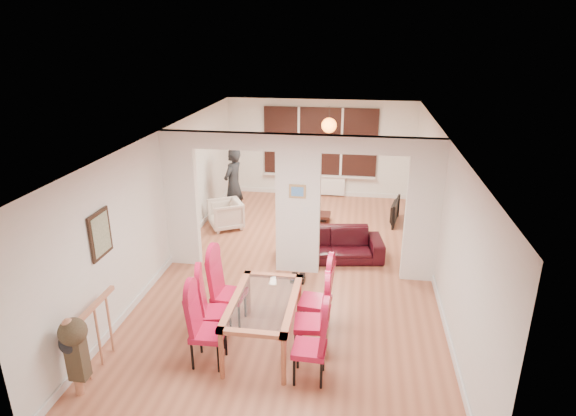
% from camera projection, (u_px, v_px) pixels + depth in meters
% --- Properties ---
extents(floor, '(5.00, 9.00, 0.01)m').
position_uv_depth(floor, '(297.00, 270.00, 9.14)').
color(floor, '#A86043').
rests_on(floor, ground).
extents(room_walls, '(5.00, 9.00, 2.60)m').
position_uv_depth(room_walls, '(298.00, 205.00, 8.69)').
color(room_walls, silver).
rests_on(room_walls, floor).
extents(divider_wall, '(5.00, 0.18, 2.60)m').
position_uv_depth(divider_wall, '(298.00, 205.00, 8.69)').
color(divider_wall, white).
rests_on(divider_wall, floor).
extents(bay_window_blinds, '(3.00, 0.08, 1.80)m').
position_uv_depth(bay_window_blinds, '(320.00, 142.00, 12.73)').
color(bay_window_blinds, black).
rests_on(bay_window_blinds, room_walls).
extents(radiator, '(1.40, 0.08, 0.50)m').
position_uv_depth(radiator, '(319.00, 185.00, 13.11)').
color(radiator, white).
rests_on(radiator, floor).
extents(pendant_light, '(0.36, 0.36, 0.36)m').
position_uv_depth(pendant_light, '(329.00, 125.00, 11.41)').
color(pendant_light, orange).
rests_on(pendant_light, room_walls).
extents(stair_newel, '(0.40, 1.20, 1.10)m').
position_uv_depth(stair_newel, '(95.00, 333.00, 6.30)').
color(stair_newel, '#B97555').
rests_on(stair_newel, floor).
extents(wall_poster, '(0.04, 0.52, 0.67)m').
position_uv_depth(wall_poster, '(100.00, 234.00, 6.71)').
color(wall_poster, gray).
rests_on(wall_poster, room_walls).
extents(pillar_photo, '(0.30, 0.03, 0.25)m').
position_uv_depth(pillar_photo, '(297.00, 191.00, 8.49)').
color(pillar_photo, '#4C8CD8').
rests_on(pillar_photo, divider_wall).
extents(dining_table, '(0.91, 1.62, 0.76)m').
position_uv_depth(dining_table, '(264.00, 323.00, 6.81)').
color(dining_table, '#A3593C').
rests_on(dining_table, floor).
extents(dining_chair_la, '(0.46, 0.46, 1.10)m').
position_uv_depth(dining_chair_la, '(208.00, 328.00, 6.41)').
color(dining_chair_la, '#AB1136').
rests_on(dining_chair_la, floor).
extents(dining_chair_lb, '(0.51, 0.51, 1.07)m').
position_uv_depth(dining_chair_lb, '(214.00, 308.00, 6.89)').
color(dining_chair_lb, '#AB1136').
rests_on(dining_chair_lb, floor).
extents(dining_chair_lc, '(0.50, 0.50, 1.16)m').
position_uv_depth(dining_chair_lc, '(229.00, 290.00, 7.28)').
color(dining_chair_lc, '#AB1136').
rests_on(dining_chair_lc, floor).
extents(dining_chair_ra, '(0.44, 0.44, 1.06)m').
position_uv_depth(dining_chair_ra, '(310.00, 344.00, 6.12)').
color(dining_chair_ra, '#AB1136').
rests_on(dining_chair_ra, floor).
extents(dining_chair_rb, '(0.48, 0.48, 1.12)m').
position_uv_depth(dining_chair_rb, '(311.00, 318.00, 6.61)').
color(dining_chair_rb, '#AB1136').
rests_on(dining_chair_rb, floor).
extents(dining_chair_rc, '(0.49, 0.49, 1.13)m').
position_uv_depth(dining_chair_rc, '(315.00, 297.00, 7.12)').
color(dining_chair_rc, '#AB1136').
rests_on(dining_chair_rc, floor).
extents(sofa, '(2.14, 1.10, 0.59)m').
position_uv_depth(sofa, '(330.00, 244.00, 9.50)').
color(sofa, black).
rests_on(sofa, floor).
extents(armchair, '(0.95, 0.96, 0.65)m').
position_uv_depth(armchair, '(226.00, 214.00, 10.97)').
color(armchair, beige).
rests_on(armchair, floor).
extents(person, '(0.71, 0.57, 1.70)m').
position_uv_depth(person, '(233.00, 184.00, 11.40)').
color(person, black).
rests_on(person, floor).
extents(television, '(0.97, 0.30, 0.56)m').
position_uv_depth(television, '(392.00, 211.00, 11.30)').
color(television, black).
rests_on(television, floor).
extents(coffee_table, '(0.92, 0.52, 0.20)m').
position_uv_depth(coffee_table, '(312.00, 217.00, 11.41)').
color(coffee_table, black).
rests_on(coffee_table, floor).
extents(bottle, '(0.07, 0.07, 0.30)m').
position_uv_depth(bottle, '(319.00, 208.00, 11.29)').
color(bottle, '#143F19').
rests_on(bottle, coffee_table).
extents(bowl, '(0.22, 0.22, 0.05)m').
position_uv_depth(bowl, '(305.00, 213.00, 11.34)').
color(bowl, black).
rests_on(bowl, coffee_table).
extents(shoes, '(0.25, 0.27, 0.10)m').
position_uv_depth(shoes, '(298.00, 278.00, 8.71)').
color(shoes, black).
rests_on(shoes, floor).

